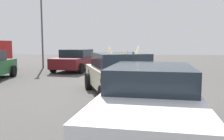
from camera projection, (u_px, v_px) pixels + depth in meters
The scene contains 5 objects.
ground_plane at pixel (121, 96), 8.24m from camera, with size 60.00×60.00×0.00m, color #514F4C.
art_car_decorated at pixel (120, 74), 8.21m from camera, with size 4.84×3.09×1.75m.
parked_sedan_behind_left at pixel (75, 60), 15.71m from camera, with size 4.19×2.56×1.40m.
parked_sedan_behind_right at pixel (150, 100), 4.71m from camera, with size 4.58×2.41×1.36m.
lot_lamp_post at pixel (42, 26), 17.38m from camera, with size 0.28×0.28×5.18m.
Camera 1 is at (-8.09, -0.29, 1.81)m, focal length 38.35 mm.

